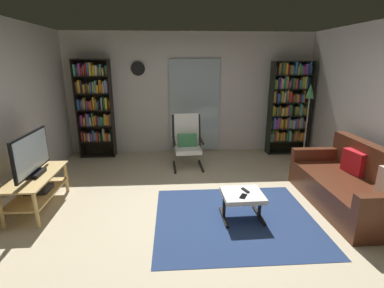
{
  "coord_description": "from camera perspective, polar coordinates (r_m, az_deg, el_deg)",
  "views": [
    {
      "loc": [
        -0.39,
        -3.47,
        2.03
      ],
      "look_at": [
        -0.11,
        0.69,
        0.8
      ],
      "focal_mm": 26.93,
      "sensor_mm": 36.0,
      "label": 1
    }
  ],
  "objects": [
    {
      "name": "floor_lamp_by_shelf",
      "position": [
        6.13,
        22.17,
        7.63
      ],
      "size": [
        0.22,
        0.22,
        1.58
      ],
      "color": "#A5A5AD",
      "rests_on": "ground"
    },
    {
      "name": "ottoman",
      "position": [
        3.88,
        9.96,
        -10.4
      ],
      "size": [
        0.53,
        0.49,
        0.36
      ],
      "color": "white",
      "rests_on": "ground"
    },
    {
      "name": "area_rug",
      "position": [
        3.98,
        8.47,
        -14.43
      ],
      "size": [
        2.08,
        1.84,
        0.01
      ],
      "primitive_type": "cube",
      "color": "navy",
      "rests_on": "ground"
    },
    {
      "name": "television",
      "position": [
        4.44,
        -29.18,
        -1.99
      ],
      "size": [
        0.2,
        0.95,
        0.6
      ],
      "color": "black",
      "rests_on": "tv_stand"
    },
    {
      "name": "cell_phone",
      "position": [
        3.76,
        10.13,
        -10.13
      ],
      "size": [
        0.13,
        0.16,
        0.01
      ],
      "primitive_type": "cube",
      "rotation": [
        0.0,
        0.0,
        -0.51
      ],
      "color": "black",
      "rests_on": "ottoman"
    },
    {
      "name": "wall_back",
      "position": [
        6.43,
        -0.29,
        9.85
      ],
      "size": [
        5.6,
        0.06,
        2.6
      ],
      "primitive_type": "cube",
      "color": "silver",
      "rests_on": "ground"
    },
    {
      "name": "tv_stand",
      "position": [
        4.6,
        -28.38,
        -7.37
      ],
      "size": [
        0.52,
        1.14,
        0.5
      ],
      "color": "tan",
      "rests_on": "ground"
    },
    {
      "name": "wall_clock",
      "position": [
        6.34,
        -10.65,
        14.48
      ],
      "size": [
        0.29,
        0.03,
        0.29
      ],
      "color": "silver"
    },
    {
      "name": "bookshelf_near_tv",
      "position": [
        6.41,
        -18.7,
        7.35
      ],
      "size": [
        0.72,
        0.3,
        2.05
      ],
      "color": "black",
      "rests_on": "ground"
    },
    {
      "name": "leather_sofa",
      "position": [
        4.71,
        29.08,
        -7.28
      ],
      "size": [
        0.9,
        1.87,
        0.88
      ],
      "color": "#562B19",
      "rests_on": "ground"
    },
    {
      "name": "tv_remote",
      "position": [
        3.91,
        10.52,
        -9.0
      ],
      "size": [
        0.09,
        0.15,
        0.02
      ],
      "primitive_type": "cube",
      "rotation": [
        0.0,
        0.0,
        0.37
      ],
      "color": "black",
      "rests_on": "ottoman"
    },
    {
      "name": "ground_plane",
      "position": [
        4.04,
        2.34,
        -13.79
      ],
      "size": [
        7.02,
        7.02,
        0.0
      ],
      "primitive_type": "plane",
      "color": "#C6B695"
    },
    {
      "name": "glass_door_panel",
      "position": [
        6.4,
        0.51,
        7.57
      ],
      "size": [
        1.1,
        0.01,
        2.0
      ],
      "primitive_type": "cube",
      "color": "silver"
    },
    {
      "name": "lounge_armchair",
      "position": [
        5.59,
        -0.97,
        0.86
      ],
      "size": [
        0.59,
        0.67,
        1.02
      ],
      "color": "black",
      "rests_on": "ground"
    },
    {
      "name": "bookshelf_near_sofa",
      "position": [
        6.64,
        18.61,
        7.25
      ],
      "size": [
        0.86,
        0.3,
        2.01
      ],
      "color": "black",
      "rests_on": "ground"
    }
  ]
}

